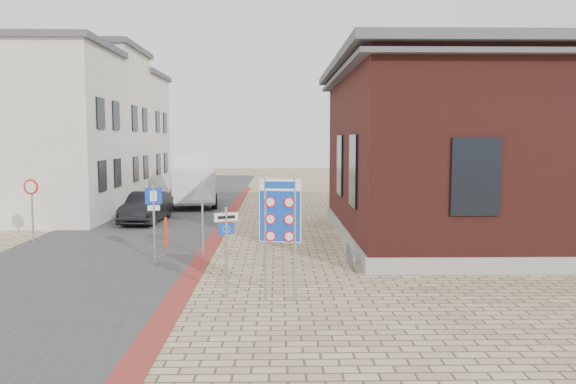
# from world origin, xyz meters

# --- Properties ---
(ground) EXTENTS (120.00, 120.00, 0.00)m
(ground) POSITION_xyz_m (0.00, 0.00, 0.00)
(ground) COLOR tan
(ground) RESTS_ON ground
(road_strip) EXTENTS (7.00, 60.00, 0.02)m
(road_strip) POSITION_xyz_m (-5.50, 15.00, 0.01)
(road_strip) COLOR #38383A
(road_strip) RESTS_ON ground
(curb_strip) EXTENTS (0.60, 40.00, 0.02)m
(curb_strip) POSITION_xyz_m (-2.00, 10.00, 0.01)
(curb_strip) COLOR maroon
(curb_strip) RESTS_ON ground
(brick_building) EXTENTS (13.00, 13.00, 6.80)m
(brick_building) POSITION_xyz_m (8.99, 7.00, 3.49)
(brick_building) COLOR gray
(brick_building) RESTS_ON ground
(townhouse_near) EXTENTS (7.40, 6.40, 8.30)m
(townhouse_near) POSITION_xyz_m (-10.99, 12.00, 4.17)
(townhouse_near) COLOR beige
(townhouse_near) RESTS_ON ground
(townhouse_mid) EXTENTS (7.40, 6.40, 9.10)m
(townhouse_mid) POSITION_xyz_m (-10.99, 18.00, 4.57)
(townhouse_mid) COLOR beige
(townhouse_mid) RESTS_ON ground
(townhouse_far) EXTENTS (7.40, 6.40, 8.30)m
(townhouse_far) POSITION_xyz_m (-10.99, 24.00, 4.17)
(townhouse_far) COLOR beige
(townhouse_far) RESTS_ON ground
(bike_rack) EXTENTS (0.08, 1.80, 0.60)m
(bike_rack) POSITION_xyz_m (2.65, 2.20, 0.26)
(bike_rack) COLOR slate
(bike_rack) RESTS_ON ground
(sedan) EXTENTS (1.74, 4.36, 1.41)m
(sedan) POSITION_xyz_m (-5.62, 11.27, 0.70)
(sedan) COLOR black
(sedan) RESTS_ON ground
(box_truck) EXTENTS (3.30, 6.22, 3.09)m
(box_truck) POSITION_xyz_m (-4.51, 17.92, 1.60)
(box_truck) COLOR slate
(box_truck) RESTS_ON ground
(border_sign) EXTENTS (0.99, 0.21, 2.93)m
(border_sign) POSITION_xyz_m (0.50, -1.50, 2.11)
(border_sign) COLOR gray
(border_sign) RESTS_ON ground
(essen_sign) EXTENTS (0.57, 0.26, 2.21)m
(essen_sign) POSITION_xyz_m (-0.80, -1.17, 1.45)
(essen_sign) COLOR gray
(essen_sign) RESTS_ON ground
(parking_sign) EXTENTS (0.52, 0.15, 2.39)m
(parking_sign) POSITION_xyz_m (-3.50, 3.17, 1.62)
(parking_sign) COLOR gray
(parking_sign) RESTS_ON ground
(yield_sign) EXTENTS (0.88, 0.22, 2.49)m
(yield_sign) POSITION_xyz_m (-2.00, 3.50, 1.90)
(yield_sign) COLOR gray
(yield_sign) RESTS_ON ground
(speed_sign) EXTENTS (0.57, 0.11, 2.41)m
(speed_sign) POSITION_xyz_m (-8.50, 5.83, 1.62)
(speed_sign) COLOR gray
(speed_sign) RESTS_ON ground
(bollard) EXTENTS (0.13, 0.13, 1.11)m
(bollard) POSITION_xyz_m (-3.50, 5.00, 0.56)
(bollard) COLOR #F2360C
(bollard) RESTS_ON ground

